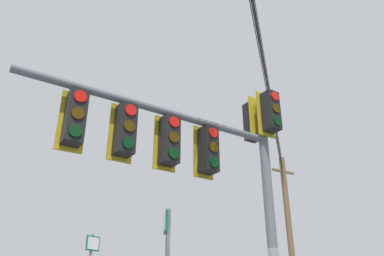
{
  "coord_description": "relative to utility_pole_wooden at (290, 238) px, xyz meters",
  "views": [
    {
      "loc": [
        -6.21,
        2.62,
        1.5
      ],
      "look_at": [
        0.14,
        1.04,
        4.57
      ],
      "focal_mm": 35.66,
      "sensor_mm": 36.0,
      "label": 1
    }
  ],
  "objects": [
    {
      "name": "utility_pole_wooden",
      "position": [
        0.0,
        0.0,
        0.0
      ],
      "size": [
        0.58,
        1.67,
        9.91
      ],
      "color": "brown",
      "rests_on": "ground"
    },
    {
      "name": "signal_mast_assembly",
      "position": [
        -13.84,
        8.9,
        -0.86
      ],
      "size": [
        2.17,
        5.11,
        5.82
      ],
      "color": "slate",
      "rests_on": "ground"
    }
  ]
}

